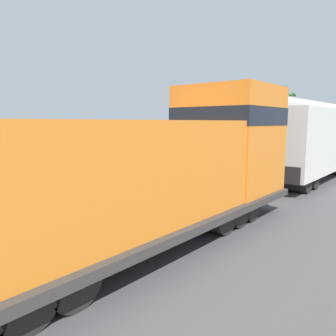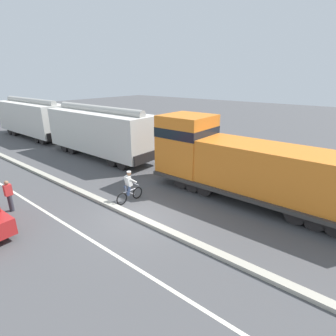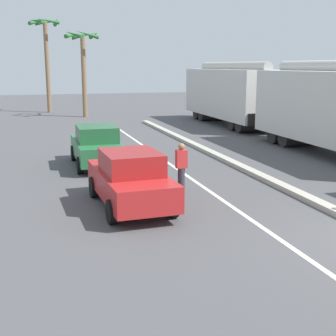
# 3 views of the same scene
# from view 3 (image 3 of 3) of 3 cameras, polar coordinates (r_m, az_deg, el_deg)

# --- Properties ---
(median_curb) EXTENTS (0.36, 36.00, 0.16)m
(median_curb) POSITION_cam_3_polar(r_m,az_deg,el_deg) (16.49, 12.19, -1.43)
(median_curb) COLOR #B2AD9E
(median_curb) RESTS_ON ground
(lane_stripe) EXTENTS (0.14, 36.00, 0.01)m
(lane_stripe) POSITION_cam_3_polar(r_m,az_deg,el_deg) (15.53, 4.37, -2.34)
(lane_stripe) COLOR silver
(lane_stripe) RESTS_ON ground
(hopper_car_middle) EXTENTS (2.90, 10.60, 4.18)m
(hopper_car_middle) POSITION_cam_3_polar(r_m,az_deg,el_deg) (31.97, 7.76, 8.93)
(hopper_car_middle) COLOR silver
(hopper_car_middle) RESTS_ON ground
(parked_car_red) EXTENTS (1.97, 4.27, 1.62)m
(parked_car_red) POSITION_cam_3_polar(r_m,az_deg,el_deg) (13.21, -4.63, -1.34)
(parked_car_red) COLOR red
(parked_car_red) RESTS_ON ground
(parked_car_green) EXTENTS (1.85, 4.21, 1.62)m
(parked_car_green) POSITION_cam_3_polar(r_m,az_deg,el_deg) (18.87, -8.67, 2.71)
(parked_car_green) COLOR #286B3D
(parked_car_green) RESTS_ON ground
(palm_tree_near) EXTENTS (2.55, 2.75, 7.84)m
(palm_tree_near) POSITION_cam_3_polar(r_m,az_deg,el_deg) (41.63, -14.65, 14.24)
(palm_tree_near) COLOR #846647
(palm_tree_near) RESTS_ON ground
(palm_tree_far) EXTENTS (2.59, 2.75, 6.59)m
(palm_tree_far) POSITION_cam_3_polar(r_m,az_deg,el_deg) (37.30, -10.32, 13.45)
(palm_tree_far) COLOR #846647
(palm_tree_far) RESTS_ON ground
(pedestrian_by_cars) EXTENTS (0.34, 0.22, 1.62)m
(pedestrian_by_cars) POSITION_cam_3_polar(r_m,az_deg,el_deg) (14.44, 1.64, 0.01)
(pedestrian_by_cars) COLOR #33333D
(pedestrian_by_cars) RESTS_ON ground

